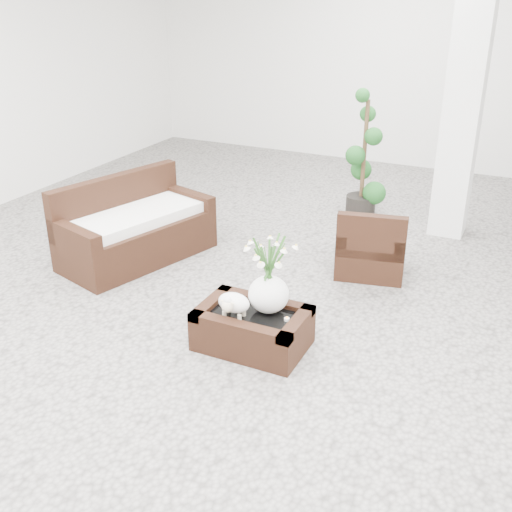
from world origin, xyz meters
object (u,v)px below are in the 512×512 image
at_px(topiary, 364,155).
at_px(loveseat, 136,221).
at_px(armchair, 372,239).
at_px(coffee_table, 253,330).

bearing_deg(topiary, loveseat, -126.84).
bearing_deg(topiary, armchair, -69.60).
xyz_separation_m(armchair, topiary, (-0.60, 1.62, 0.43)).
distance_m(coffee_table, loveseat, 2.21).
relative_size(coffee_table, loveseat, 0.54).
xyz_separation_m(armchair, loveseat, (-2.41, -0.79, 0.08)).
bearing_deg(armchair, coffee_table, 63.53).
xyz_separation_m(coffee_table, armchair, (0.48, 1.85, 0.21)).
distance_m(loveseat, topiary, 3.03).
height_order(loveseat, topiary, topiary).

